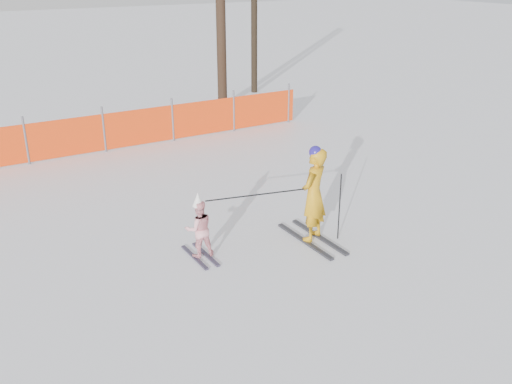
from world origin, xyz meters
TOP-DOWN VIEW (x-y plane):
  - ground at (0.00, 0.00)m, footprint 120.00×120.00m
  - adult at (0.94, 0.04)m, footprint 0.76×1.65m
  - child at (-1.13, 0.52)m, footprint 0.56×0.98m
  - ski_poles at (0.51, 0.10)m, footprint 2.41×0.68m
  - safety_fence at (-1.65, 7.26)m, footprint 14.19×0.06m
  - tree_trunks at (5.15, 10.69)m, footprint 2.56×1.91m

SIDE VIEW (x-z plane):
  - ground at x=0.00m, z-range 0.00..0.00m
  - child at x=-1.13m, z-range -0.05..1.16m
  - safety_fence at x=-1.65m, z-range -0.07..1.18m
  - ski_poles at x=0.51m, z-range 0.24..1.53m
  - adult at x=0.94m, z-range 0.00..1.83m
  - tree_trunks at x=5.15m, z-range -0.15..6.94m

